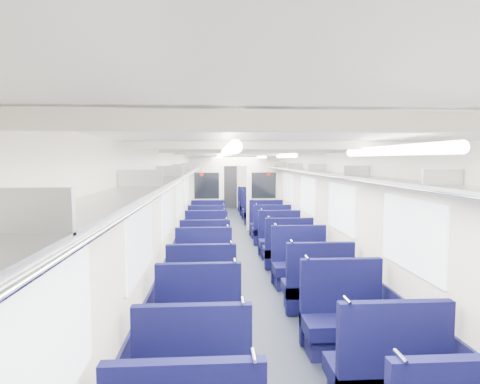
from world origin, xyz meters
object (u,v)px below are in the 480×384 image
(end_door, at_px, (228,186))
(seat_27, at_px, (249,204))
(seat_21, at_px, (258,215))
(seat_11, at_px, (300,267))
(seat_9, at_px, (317,289))
(seat_14, at_px, (206,243))
(seat_19, at_px, (267,225))
(seat_13, at_px, (288,252))
(bulkhead, at_px, (235,191))
(seat_22, at_px, (209,212))
(seat_26, at_px, (210,204))
(seat_4, at_px, (194,381))
(seat_10, at_px, (204,271))
(seat_17, at_px, (271,232))
(seat_25, at_px, (252,207))
(seat_8, at_px, (202,292))
(seat_15, at_px, (280,242))
(seat_6, at_px, (198,330))
(seat_20, at_px, (209,216))
(seat_5, at_px, (386,376))
(seat_7, at_px, (344,323))
(seat_24, at_px, (210,207))
(seat_18, at_px, (208,226))
(seat_16, at_px, (207,232))
(seat_23, at_px, (255,211))
(seat_12, at_px, (205,255))

(end_door, distance_m, seat_27, 1.77)
(seat_21, bearing_deg, seat_11, -90.00)
(seat_9, height_order, seat_14, same)
(seat_14, height_order, seat_19, same)
(seat_13, xyz_separation_m, seat_14, (-1.66, 1.02, 0.00))
(bulkhead, bearing_deg, seat_9, -82.97)
(seat_22, bearing_deg, seat_26, 90.00)
(seat_4, distance_m, seat_14, 5.66)
(seat_10, xyz_separation_m, seat_17, (1.66, 3.56, 0.00))
(seat_4, bearing_deg, seat_10, 90.00)
(seat_25, bearing_deg, seat_8, -99.43)
(seat_15, relative_size, seat_17, 1.00)
(seat_13, relative_size, seat_19, 1.00)
(seat_17, relative_size, seat_22, 1.00)
(seat_8, height_order, seat_17, same)
(seat_17, bearing_deg, seat_6, -105.66)
(seat_6, relative_size, seat_25, 1.00)
(seat_14, bearing_deg, seat_22, 90.00)
(seat_20, bearing_deg, seat_5, -80.59)
(seat_7, xyz_separation_m, seat_19, (0.00, 6.79, 0.00))
(seat_14, bearing_deg, seat_10, -90.00)
(seat_17, xyz_separation_m, seat_19, (0.00, 0.97, 0.00))
(seat_19, height_order, seat_22, same)
(bulkhead, relative_size, seat_24, 2.60)
(bulkhead, relative_size, seat_18, 2.60)
(seat_16, distance_m, seat_20, 3.04)
(seat_7, xyz_separation_m, seat_16, (-1.66, 5.82, 0.00))
(bulkhead, bearing_deg, seat_23, 68.85)
(end_door, distance_m, seat_24, 2.73)
(seat_23, bearing_deg, seat_9, -90.00)
(seat_20, distance_m, seat_23, 2.04)
(seat_10, bearing_deg, seat_15, 52.97)
(seat_12, relative_size, seat_27, 1.00)
(seat_21, bearing_deg, seat_22, 150.42)
(seat_17, distance_m, seat_26, 6.86)
(seat_14, bearing_deg, seat_5, -73.74)
(seat_8, bearing_deg, seat_14, 90.00)
(seat_12, xyz_separation_m, seat_19, (1.66, 3.41, 0.00))
(seat_11, distance_m, seat_24, 9.01)
(seat_20, bearing_deg, seat_26, 90.00)
(seat_15, bearing_deg, seat_16, 140.78)
(seat_12, bearing_deg, seat_21, 73.61)
(seat_5, distance_m, seat_13, 4.67)
(seat_5, height_order, seat_8, same)
(seat_11, height_order, seat_26, same)
(seat_24, bearing_deg, seat_13, -77.83)
(end_door, relative_size, seat_15, 1.86)
(seat_10, bearing_deg, seat_7, -53.78)
(seat_20, xyz_separation_m, seat_26, (0.00, 3.62, 0.00))
(seat_18, bearing_deg, seat_23, 62.66)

